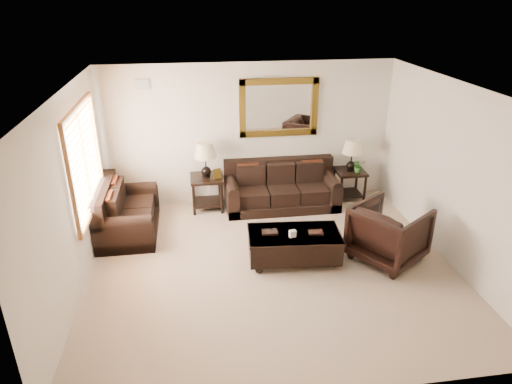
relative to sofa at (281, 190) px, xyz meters
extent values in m
cube|color=gray|center=(-0.56, -2.08, -0.32)|extent=(5.50, 5.00, 0.01)
cube|color=white|center=(-0.56, -2.08, 2.38)|extent=(5.50, 5.00, 0.01)
cube|color=beige|center=(-0.56, 0.42, 1.03)|extent=(5.50, 0.01, 2.70)
cube|color=beige|center=(-0.56, -4.58, 1.03)|extent=(5.50, 0.01, 2.70)
cube|color=beige|center=(-3.31, -2.08, 1.03)|extent=(0.01, 5.00, 2.70)
cube|color=beige|center=(2.19, -2.08, 1.03)|extent=(0.01, 5.00, 2.70)
cube|color=white|center=(-3.29, -1.18, 1.23)|extent=(0.01, 1.80, 1.50)
cube|color=brown|center=(-3.26, -1.18, 2.02)|extent=(0.06, 1.96, 0.08)
cube|color=brown|center=(-3.26, -1.18, 0.44)|extent=(0.06, 1.96, 0.08)
cube|color=brown|center=(-3.26, -2.12, 1.23)|extent=(0.06, 0.08, 1.50)
cube|color=brown|center=(-3.26, -0.24, 1.23)|extent=(0.06, 0.08, 1.50)
cube|color=brown|center=(-3.26, -1.18, 1.23)|extent=(0.05, 0.05, 1.50)
cube|color=#4B300F|center=(0.00, 0.39, 1.53)|extent=(1.50, 0.06, 1.10)
cube|color=white|center=(0.00, 0.41, 1.53)|extent=(1.26, 0.01, 0.86)
cube|color=#999999|center=(-2.46, 0.40, 2.03)|extent=(0.25, 0.02, 0.18)
cube|color=black|center=(0.00, -0.06, -0.23)|extent=(2.15, 0.93, 0.18)
cube|color=black|center=(0.00, 0.30, 0.34)|extent=(2.15, 0.21, 0.44)
cube|color=black|center=(-0.57, -0.08, -0.01)|extent=(0.55, 0.76, 0.26)
cube|color=black|center=(0.00, -0.08, -0.01)|extent=(0.55, 0.76, 0.26)
cube|color=black|center=(0.57, -0.08, -0.01)|extent=(0.55, 0.76, 0.26)
cube|color=black|center=(-0.97, -0.06, -0.06)|extent=(0.21, 0.93, 0.52)
cylinder|color=black|center=(-0.97, -0.06, 0.20)|extent=(0.21, 0.91, 0.21)
cube|color=black|center=(0.97, -0.06, -0.06)|extent=(0.21, 0.93, 0.52)
cylinder|color=black|center=(0.97, -0.06, 0.20)|extent=(0.21, 0.91, 0.21)
cube|color=#5A1F0B|center=(-0.62, 0.12, 0.34)|extent=(0.41, 0.18, 0.42)
cube|color=#5A1F0B|center=(0.62, 0.12, 0.34)|extent=(0.41, 0.18, 0.42)
cube|color=black|center=(-2.82, -0.66, -0.23)|extent=(0.94, 1.59, 0.18)
cube|color=black|center=(-3.18, -0.66, 0.35)|extent=(0.22, 1.59, 0.45)
cube|color=black|center=(-2.80, -0.94, -0.01)|extent=(0.77, 0.55, 0.27)
cube|color=black|center=(-2.80, -0.37, -0.01)|extent=(0.77, 0.55, 0.27)
cube|color=black|center=(-2.82, -1.34, -0.06)|extent=(0.94, 0.22, 0.53)
cylinder|color=black|center=(-2.82, -1.34, 0.21)|extent=(0.92, 0.22, 0.22)
cube|color=black|center=(-2.82, 0.03, -0.06)|extent=(0.94, 0.22, 0.53)
cylinder|color=black|center=(-2.82, 0.03, 0.21)|extent=(0.92, 0.22, 0.22)
cube|color=#5A1F0B|center=(-3.00, -0.99, 0.35)|extent=(0.18, 0.42, 0.43)
cube|color=#5A1F0B|center=(-3.00, -0.32, 0.35)|extent=(0.18, 0.42, 0.43)
cube|color=black|center=(-1.43, 0.08, 0.31)|extent=(0.60, 0.60, 0.05)
cube|color=black|center=(-1.43, 0.08, -0.19)|extent=(0.51, 0.51, 0.03)
cylinder|color=black|center=(-1.68, -0.18, -0.02)|extent=(0.05, 0.05, 0.60)
cylinder|color=black|center=(-1.17, -0.18, -0.02)|extent=(0.05, 0.05, 0.60)
cylinder|color=black|center=(-1.68, 0.34, -0.02)|extent=(0.05, 0.05, 0.60)
cylinder|color=black|center=(-1.17, 0.34, -0.02)|extent=(0.05, 0.05, 0.60)
sphere|color=black|center=(-1.43, 0.08, 0.45)|extent=(0.19, 0.19, 0.19)
cylinder|color=black|center=(-1.43, 0.08, 0.65)|extent=(0.03, 0.03, 0.40)
cone|color=tan|center=(-1.43, 0.08, 0.87)|extent=(0.42, 0.42, 0.29)
cube|color=#4B300F|center=(-1.23, -0.03, 0.43)|extent=(0.17, 0.11, 0.19)
cube|color=black|center=(1.41, 0.10, 0.27)|extent=(0.57, 0.57, 0.05)
cube|color=black|center=(1.41, 0.10, -0.19)|extent=(0.48, 0.48, 0.03)
cylinder|color=black|center=(1.16, -0.14, -0.04)|extent=(0.05, 0.05, 0.57)
cylinder|color=black|center=(1.65, -0.14, -0.04)|extent=(0.05, 0.05, 0.57)
cylinder|color=black|center=(1.16, 0.34, -0.04)|extent=(0.05, 0.05, 0.57)
cylinder|color=black|center=(1.65, 0.34, -0.04)|extent=(0.05, 0.05, 0.57)
sphere|color=black|center=(1.41, 0.10, 0.40)|extent=(0.17, 0.17, 0.17)
cylinder|color=black|center=(1.41, 0.10, 0.59)|extent=(0.02, 0.02, 0.37)
cone|color=tan|center=(1.41, 0.10, 0.79)|extent=(0.39, 0.39, 0.27)
sphere|color=black|center=(-0.77, -2.23, -0.27)|extent=(0.13, 0.13, 0.13)
sphere|color=black|center=(0.40, -2.23, -0.27)|extent=(0.13, 0.13, 0.13)
sphere|color=black|center=(-0.77, -1.70, -0.27)|extent=(0.13, 0.13, 0.13)
sphere|color=black|center=(0.40, -1.70, -0.27)|extent=(0.13, 0.13, 0.13)
cube|color=black|center=(-0.19, -1.96, -0.03)|extent=(1.44, 0.86, 0.39)
cube|color=black|center=(-0.19, -1.96, 0.14)|extent=(1.47, 0.88, 0.04)
cube|color=black|center=(-0.56, -1.91, 0.18)|extent=(0.25, 0.18, 0.03)
cube|color=black|center=(0.13, -2.02, 0.17)|extent=(0.22, 0.17, 0.03)
cube|color=white|center=(-0.24, -2.07, 0.21)|extent=(0.11, 0.08, 0.11)
imported|color=black|center=(1.26, -2.14, 0.18)|extent=(1.30, 1.32, 1.00)
imported|color=#295A1E|center=(1.53, 0.00, 0.40)|extent=(0.24, 0.27, 0.21)
camera|label=1|loc=(-1.65, -7.92, 3.59)|focal=32.00mm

